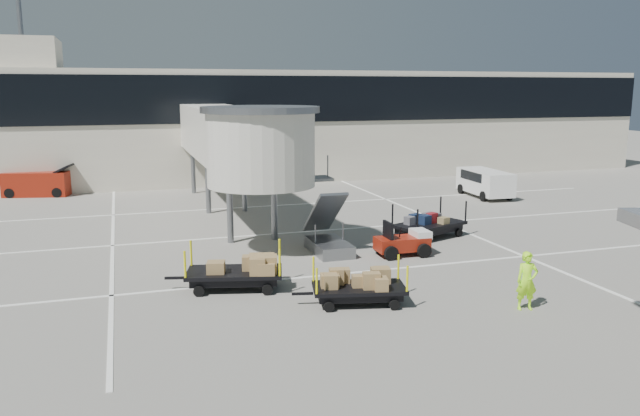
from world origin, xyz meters
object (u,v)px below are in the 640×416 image
(belt_loader, at_px, (38,184))
(suitcase_cart, at_px, (428,226))
(box_cart_far, at_px, (232,271))
(minivan, at_px, (484,181))
(baggage_tug, at_px, (403,243))
(box_cart_near, at_px, (360,287))
(ground_worker, at_px, (527,281))

(belt_loader, bearing_deg, suitcase_cart, -30.69)
(suitcase_cart, bearing_deg, box_cart_far, -175.15)
(minivan, bearing_deg, baggage_tug, -130.47)
(suitcase_cart, relative_size, box_cart_far, 1.04)
(box_cart_near, xyz_separation_m, ground_worker, (4.71, -2.00, 0.34))
(ground_worker, xyz_separation_m, belt_loader, (-16.79, 27.25, -0.15))
(box_cart_near, bearing_deg, minivan, 60.76)
(box_cart_near, distance_m, ground_worker, 5.13)
(box_cart_far, xyz_separation_m, ground_worker, (8.29, -4.77, 0.29))
(box_cart_near, bearing_deg, ground_worker, -10.04)
(suitcase_cart, xyz_separation_m, belt_loader, (-18.33, 17.84, 0.21))
(baggage_tug, xyz_separation_m, belt_loader, (-15.94, 20.27, 0.25))
(box_cart_far, distance_m, minivan, 22.82)
(belt_loader, bearing_deg, box_cart_far, -55.75)
(minivan, relative_size, belt_loader, 1.02)
(ground_worker, relative_size, minivan, 0.41)
(suitcase_cart, bearing_deg, belt_loader, 115.38)
(baggage_tug, relative_size, suitcase_cart, 0.53)
(ground_worker, bearing_deg, box_cart_near, 170.71)
(suitcase_cart, distance_m, ground_worker, 9.54)
(box_cart_near, xyz_separation_m, belt_loader, (-12.08, 25.25, 0.19))
(suitcase_cart, bearing_deg, box_cart_near, -150.57)
(box_cart_far, distance_m, belt_loader, 24.03)
(baggage_tug, xyz_separation_m, minivan, (10.93, 11.33, 0.48))
(box_cart_far, relative_size, minivan, 0.89)
(baggage_tug, distance_m, minivan, 15.75)
(minivan, bearing_deg, box_cart_near, -128.70)
(box_cart_near, bearing_deg, suitcase_cart, 62.79)
(minivan, bearing_deg, suitcase_cart, -130.30)
(suitcase_cart, relative_size, ground_worker, 2.29)
(baggage_tug, relative_size, minivan, 0.49)
(suitcase_cart, xyz_separation_m, box_cart_near, (-6.25, -7.41, 0.02))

